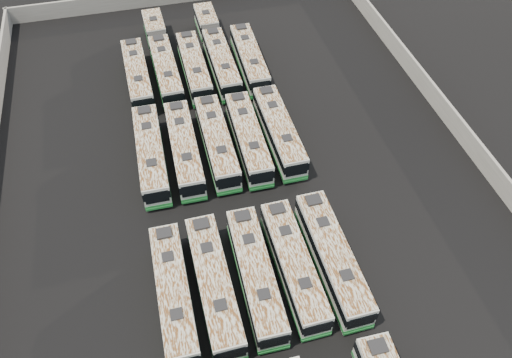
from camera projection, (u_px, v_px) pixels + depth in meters
name	position (u px, v px, depth m)	size (l,w,h in m)	color
ground	(248.00, 205.00, 44.13)	(140.00, 140.00, 0.00)	black
perimeter_wall	(248.00, 197.00, 43.30)	(45.20, 73.20, 2.20)	slate
bus_midfront_far_left	(174.00, 293.00, 36.58)	(2.39, 10.93, 3.07)	beige
bus_midfront_left	(214.00, 285.00, 37.00)	(2.48, 11.26, 3.17)	beige
bus_midfront_center	(256.00, 275.00, 37.57)	(2.55, 11.14, 3.13)	beige
bus_midfront_right	(294.00, 265.00, 38.15)	(2.44, 10.99, 3.09)	beige
bus_midfront_far_right	(332.00, 257.00, 38.57)	(2.54, 11.36, 3.19)	beige
bus_midback_far_left	(151.00, 154.00, 46.03)	(2.54, 11.24, 3.16)	beige
bus_midback_left	(184.00, 149.00, 46.52)	(2.49, 11.11, 3.12)	beige
bus_midback_center	(217.00, 142.00, 47.11)	(2.35, 11.08, 3.12)	beige
bus_midback_right	(248.00, 138.00, 47.49)	(2.51, 11.03, 3.10)	beige
bus_midback_far_right	(279.00, 131.00, 48.10)	(2.42, 11.16, 3.14)	beige
bus_back_far_left	(138.00, 75.00, 54.05)	(2.54, 10.88, 3.05)	beige
bus_back_left	(162.00, 56.00, 56.42)	(2.70, 16.90, 3.06)	beige
bus_back_center	(194.00, 68.00, 55.00)	(2.33, 10.86, 3.06)	beige
bus_back_right	(216.00, 49.00, 57.34)	(2.37, 16.88, 3.06)	beige
bus_back_far_right	(250.00, 59.00, 56.01)	(2.59, 10.99, 3.08)	beige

